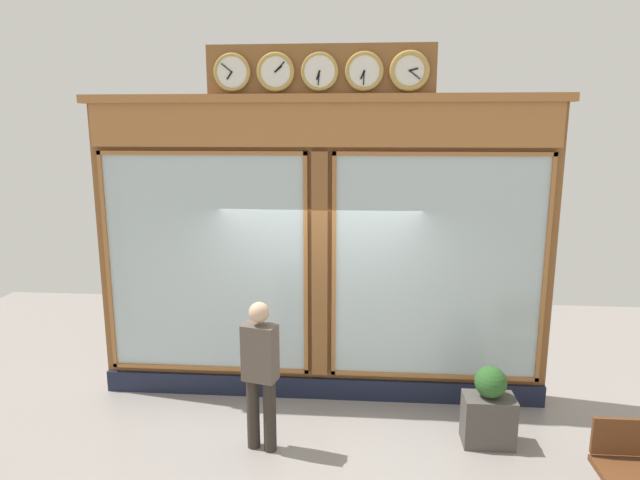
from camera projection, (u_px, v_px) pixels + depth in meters
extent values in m
cube|color=brown|center=(321.00, 255.00, 7.01)|extent=(5.73, 0.30, 3.78)
cube|color=#191E33|center=(320.00, 388.00, 7.20)|extent=(5.73, 0.08, 0.28)
cube|color=#A56936|center=(320.00, 125.00, 6.50)|extent=(5.62, 0.08, 0.52)
cube|color=#A56936|center=(320.00, 98.00, 6.46)|extent=(5.85, 0.20, 0.10)
cube|color=silver|center=(438.00, 269.00, 6.76)|extent=(2.52, 0.02, 2.76)
cube|color=#A56936|center=(443.00, 154.00, 6.46)|extent=(2.62, 0.04, 0.05)
cube|color=#A56936|center=(433.00, 376.00, 7.02)|extent=(2.62, 0.04, 0.05)
cube|color=#A56936|center=(545.00, 272.00, 6.64)|extent=(0.05, 0.04, 2.86)
cube|color=#A56936|center=(334.00, 267.00, 6.84)|extent=(0.05, 0.04, 2.86)
cube|color=silver|center=(206.00, 264.00, 6.99)|extent=(2.52, 0.02, 2.76)
cube|color=#A56936|center=(201.00, 153.00, 6.69)|extent=(2.62, 0.04, 0.05)
cube|color=#A56936|center=(210.00, 368.00, 7.25)|extent=(2.62, 0.04, 0.05)
cube|color=#A56936|center=(108.00, 263.00, 7.07)|extent=(0.05, 0.04, 2.86)
cube|color=#A56936|center=(306.00, 267.00, 6.87)|extent=(0.05, 0.04, 2.86)
cube|color=brown|center=(320.00, 267.00, 6.86)|extent=(0.20, 0.10, 2.86)
cube|color=brown|center=(320.00, 72.00, 6.44)|extent=(2.70, 0.06, 0.64)
cylinder|color=white|center=(409.00, 71.00, 6.28)|extent=(0.37, 0.02, 0.37)
torus|color=#B79347|center=(410.00, 71.00, 6.28)|extent=(0.46, 0.06, 0.46)
cube|color=black|center=(414.00, 69.00, 6.26)|extent=(0.10, 0.01, 0.04)
cube|color=black|center=(415.00, 75.00, 6.27)|extent=(0.13, 0.01, 0.10)
sphere|color=black|center=(410.00, 71.00, 6.26)|extent=(0.02, 0.02, 0.02)
cylinder|color=white|center=(364.00, 71.00, 6.32)|extent=(0.37, 0.02, 0.37)
torus|color=#B79347|center=(364.00, 71.00, 6.32)|extent=(0.45, 0.05, 0.45)
cube|color=black|center=(362.00, 75.00, 6.32)|extent=(0.06, 0.01, 0.10)
cube|color=black|center=(364.00, 78.00, 6.32)|extent=(0.02, 0.01, 0.16)
sphere|color=black|center=(364.00, 71.00, 6.30)|extent=(0.02, 0.02, 0.02)
cylinder|color=white|center=(320.00, 71.00, 6.36)|extent=(0.37, 0.02, 0.37)
torus|color=#B79347|center=(320.00, 71.00, 6.36)|extent=(0.44, 0.04, 0.44)
cube|color=black|center=(318.00, 76.00, 6.36)|extent=(0.05, 0.01, 0.10)
cube|color=black|center=(319.00, 78.00, 6.36)|extent=(0.03, 0.01, 0.16)
sphere|color=black|center=(319.00, 71.00, 6.34)|extent=(0.02, 0.02, 0.02)
cylinder|color=white|center=(275.00, 72.00, 6.40)|extent=(0.37, 0.02, 0.37)
torus|color=#B79347|center=(275.00, 72.00, 6.40)|extent=(0.45, 0.05, 0.45)
cube|color=black|center=(278.00, 69.00, 6.38)|extent=(0.09, 0.01, 0.08)
cube|color=black|center=(280.00, 67.00, 6.37)|extent=(0.12, 0.01, 0.12)
sphere|color=black|center=(275.00, 72.00, 6.38)|extent=(0.02, 0.02, 0.02)
cylinder|color=white|center=(232.00, 72.00, 6.44)|extent=(0.37, 0.02, 0.37)
torus|color=#B79347|center=(232.00, 72.00, 6.44)|extent=(0.44, 0.04, 0.44)
cube|color=black|center=(229.00, 76.00, 6.44)|extent=(0.07, 0.01, 0.09)
cube|color=black|center=(226.00, 68.00, 6.42)|extent=(0.13, 0.01, 0.11)
sphere|color=black|center=(232.00, 72.00, 6.42)|extent=(0.02, 0.02, 0.02)
cylinder|color=#312A24|center=(253.00, 413.00, 6.04)|extent=(0.14, 0.14, 0.82)
cylinder|color=#312A24|center=(270.00, 416.00, 5.98)|extent=(0.14, 0.14, 0.82)
cube|color=brown|center=(260.00, 352.00, 5.87)|extent=(0.40, 0.30, 0.62)
sphere|color=tan|center=(259.00, 312.00, 5.78)|extent=(0.22, 0.22, 0.22)
cube|color=#4C4742|center=(488.00, 420.00, 6.13)|extent=(0.56, 0.36, 0.57)
sphere|color=#285623|center=(491.00, 382.00, 6.04)|extent=(0.35, 0.35, 0.35)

